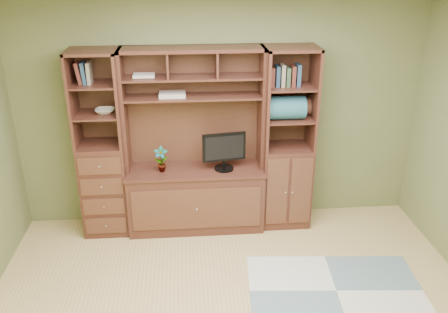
{
  "coord_description": "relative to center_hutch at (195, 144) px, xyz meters",
  "views": [
    {
      "loc": [
        -0.39,
        -3.03,
        2.94
      ],
      "look_at": [
        -0.03,
        1.2,
        1.1
      ],
      "focal_mm": 38.0,
      "sensor_mm": 36.0,
      "label": 1
    }
  ],
  "objects": [
    {
      "name": "room",
      "position": [
        0.3,
        -1.73,
        0.28
      ],
      "size": [
        4.6,
        4.1,
        2.64
      ],
      "color": "tan",
      "rests_on": "ground"
    },
    {
      "name": "center_hutch",
      "position": [
        0.0,
        0.0,
        0.0
      ],
      "size": [
        1.54,
        0.53,
        2.05
      ],
      "primitive_type": "cube",
      "color": "#472218",
      "rests_on": "ground"
    },
    {
      "name": "left_tower",
      "position": [
        -1.0,
        0.04,
        0.0
      ],
      "size": [
        0.5,
        0.45,
        2.05
      ],
      "primitive_type": "cube",
      "color": "#472218",
      "rests_on": "ground"
    },
    {
      "name": "right_tower",
      "position": [
        1.02,
        0.04,
        0.0
      ],
      "size": [
        0.55,
        0.45,
        2.05
      ],
      "primitive_type": "cube",
      "color": "#472218",
      "rests_on": "ground"
    },
    {
      "name": "rug",
      "position": [
        1.27,
        -1.28,
        -1.02
      ],
      "size": [
        1.72,
        1.22,
        0.01
      ],
      "primitive_type": "cube",
      "rotation": [
        0.0,
        0.0,
        -0.08
      ],
      "color": "#AAB0AF",
      "rests_on": "ground"
    },
    {
      "name": "monitor",
      "position": [
        0.32,
        -0.03,
        -0.0
      ],
      "size": [
        0.5,
        0.28,
        0.58
      ],
      "primitive_type": "cube",
      "rotation": [
        0.0,
        0.0,
        0.15
      ],
      "color": "black",
      "rests_on": "center_hutch"
    },
    {
      "name": "orchid",
      "position": [
        -0.37,
        -0.03,
        -0.15
      ],
      "size": [
        0.15,
        0.1,
        0.29
      ],
      "primitive_type": "imported",
      "color": "#9A4B34",
      "rests_on": "center_hutch"
    },
    {
      "name": "magazines",
      "position": [
        -0.22,
        0.09,
        0.54
      ],
      "size": [
        0.28,
        0.2,
        0.04
      ],
      "primitive_type": "cube",
      "color": "beige",
      "rests_on": "center_hutch"
    },
    {
      "name": "bowl",
      "position": [
        -0.92,
        0.04,
        0.39
      ],
      "size": [
        0.2,
        0.2,
        0.05
      ],
      "primitive_type": "imported",
      "color": "silver",
      "rests_on": "left_tower"
    },
    {
      "name": "blanket_teal",
      "position": [
        0.97,
        -0.01,
        0.39
      ],
      "size": [
        0.43,
        0.25,
        0.25
      ],
      "primitive_type": "cube",
      "color": "#285B69",
      "rests_on": "right_tower"
    },
    {
      "name": "blanket_red",
      "position": [
        1.14,
        0.12,
        0.36
      ],
      "size": [
        0.34,
        0.19,
        0.19
      ],
      "primitive_type": "cube",
      "color": "brown",
      "rests_on": "right_tower"
    }
  ]
}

